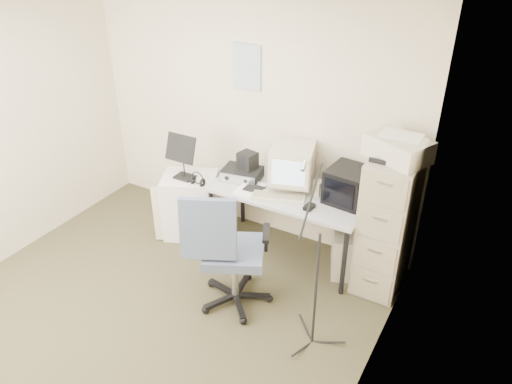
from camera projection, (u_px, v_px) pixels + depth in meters
The scene contains 22 objects.
floor at pixel (146, 321), 4.27m from camera, with size 3.60×3.60×0.01m, color #383318.
ceiling at pixel (101, 17), 3.03m from camera, with size 3.60×3.60×0.01m, color white.
wall_back at pixel (250, 116), 5.01m from camera, with size 3.60×0.02×2.50m, color beige.
wall_right at pixel (364, 271), 2.88m from camera, with size 0.02×3.60×2.50m, color beige.
wall_calendar at pixel (247, 67), 4.76m from camera, with size 0.30×0.02×0.44m, color white.
filing_cabinet at pixel (387, 224), 4.40m from camera, with size 0.40×0.60×1.30m, color gray.
printer at pixel (398, 149), 4.00m from camera, with size 0.48×0.33×0.19m, color beige.
desk at pixel (288, 223), 4.92m from camera, with size 1.50×0.70×0.73m, color #B3B4B1.
crt_monitor at pixel (292, 168), 4.70m from camera, with size 0.39×0.41×0.43m, color beige.
crt_tv at pixel (348, 185), 4.51m from camera, with size 0.35×0.37×0.32m, color black.
desk_speaker at pixel (319, 188), 4.64m from camera, with size 0.08×0.08×0.15m, color beige.
keyboard at pixel (278, 197), 4.62m from camera, with size 0.50×0.18×0.03m, color beige.
mouse at pixel (309, 207), 4.46m from camera, with size 0.07×0.12×0.04m, color black.
radio_receiver at pixel (242, 174), 4.94m from camera, with size 0.38×0.27×0.11m, color black.
radio_speaker at pixel (248, 160), 4.88m from camera, with size 0.16×0.15×0.16m, color black.
papers at pixel (250, 189), 4.76m from camera, with size 0.22×0.30×0.02m, color white.
pc_tower at pixel (344, 249), 4.79m from camera, with size 0.21×0.48×0.44m, color beige.
office_chair at pixel (234, 250), 4.21m from camera, with size 0.65×0.65×1.12m, color #354359.
side_cart at pixel (191, 205), 5.27m from camera, with size 0.55×0.44×0.68m, color silver.
music_stand at pixel (183, 156), 4.96m from camera, with size 0.33×0.18×0.48m, color black.
headphones at pixel (198, 180), 4.93m from camera, with size 0.15×0.15×0.03m, color black.
mic_stand at pixel (317, 274), 3.72m from camera, with size 0.02×0.02×1.39m, color black.
Camera 1 is at (2.37, -2.29, 3.08)m, focal length 35.00 mm.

